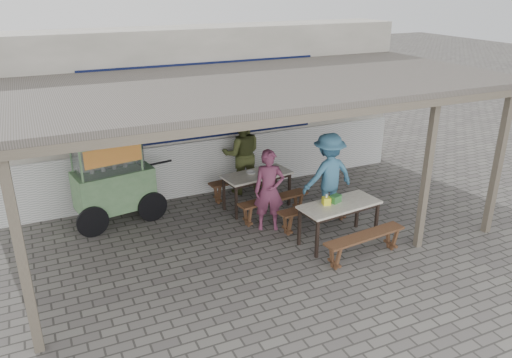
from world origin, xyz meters
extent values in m
plane|color=#5F5C56|center=(0.00, 0.00, 0.00)|extent=(60.00, 60.00, 0.00)
cube|color=silver|center=(0.00, 3.60, 1.75)|extent=(9.00, 1.20, 3.50)
cube|color=white|center=(0.00, 2.97, 0.60)|extent=(9.00, 0.10, 1.20)
cube|color=#0F1749|center=(-0.20, 2.98, 2.05)|extent=(5.00, 0.03, 1.60)
cube|color=#5C544F|center=(0.00, 1.00, 2.75)|extent=(9.00, 4.20, 0.12)
cube|color=#695F4F|center=(0.00, -1.05, 2.65)|extent=(9.00, 0.12, 0.12)
cube|color=#695F4F|center=(-3.90, -1.00, 1.35)|extent=(0.12, 0.12, 2.70)
cube|color=#695F4F|center=(3.90, -1.00, 1.35)|extent=(0.12, 0.12, 2.70)
cube|color=#695F4F|center=(2.35, -0.90, 1.35)|extent=(0.11, 0.11, 2.70)
cube|color=white|center=(0.43, 1.76, 0.73)|extent=(1.46, 0.80, 0.04)
cube|color=black|center=(0.43, 1.76, 0.67)|extent=(1.35, 0.69, 0.06)
cube|color=black|center=(-0.17, 1.43, 0.35)|extent=(0.05, 0.05, 0.71)
cube|color=black|center=(1.09, 1.58, 0.35)|extent=(0.05, 0.05, 0.71)
cube|color=black|center=(-0.23, 1.93, 0.35)|extent=(0.05, 0.05, 0.71)
cube|color=black|center=(1.03, 2.09, 0.35)|extent=(0.05, 0.05, 0.71)
cube|color=brown|center=(0.51, 1.14, 0.43)|extent=(1.51, 0.46, 0.04)
cube|color=brown|center=(-0.08, 1.07, 0.21)|extent=(0.08, 0.28, 0.41)
cube|color=brown|center=(1.10, 1.22, 0.21)|extent=(0.08, 0.28, 0.41)
cube|color=brown|center=(0.35, 2.37, 0.43)|extent=(1.51, 0.46, 0.04)
cube|color=brown|center=(-0.24, 2.30, 0.21)|extent=(0.08, 0.28, 0.41)
cube|color=brown|center=(0.94, 2.45, 0.21)|extent=(0.08, 0.28, 0.41)
cube|color=white|center=(1.14, -0.17, 0.73)|extent=(1.52, 0.79, 0.04)
cube|color=black|center=(1.14, -0.17, 0.67)|extent=(1.41, 0.68, 0.06)
cube|color=black|center=(0.51, -0.50, 0.35)|extent=(0.05, 0.05, 0.71)
cube|color=black|center=(1.84, -0.36, 0.35)|extent=(0.05, 0.05, 0.71)
cube|color=black|center=(0.45, 0.01, 0.35)|extent=(0.05, 0.05, 0.71)
cube|color=black|center=(1.78, 0.16, 0.35)|extent=(0.05, 0.05, 0.71)
cube|color=brown|center=(1.22, -0.85, 0.43)|extent=(1.58, 0.44, 0.04)
cube|color=brown|center=(0.59, -0.92, 0.21)|extent=(0.08, 0.28, 0.41)
cube|color=brown|center=(1.84, -0.79, 0.21)|extent=(0.08, 0.28, 0.41)
cube|color=brown|center=(1.07, 0.51, 0.43)|extent=(1.58, 0.44, 0.04)
cube|color=brown|center=(0.45, 0.45, 0.21)|extent=(0.08, 0.28, 0.41)
cube|color=brown|center=(1.70, 0.58, 0.21)|extent=(0.08, 0.28, 0.41)
cube|color=#729D69|center=(-2.32, 2.34, 0.69)|extent=(1.54, 0.97, 0.74)
cube|color=#729D69|center=(-2.32, 2.34, 0.30)|extent=(1.48, 0.92, 0.05)
cylinder|color=black|center=(-2.83, 1.85, 0.30)|extent=(0.59, 0.15, 0.59)
cylinder|color=black|center=(-1.68, 2.04, 0.30)|extent=(0.59, 0.15, 0.59)
cube|color=silver|center=(-2.37, 2.34, 1.35)|extent=(1.26, 0.82, 0.58)
cube|color=#729D69|center=(-2.37, 2.34, 1.64)|extent=(1.31, 0.87, 0.04)
cube|color=#F04738|center=(-2.31, 2.00, 1.45)|extent=(1.05, 0.20, 0.34)
cylinder|color=black|center=(-1.48, 2.49, 1.01)|extent=(0.74, 0.17, 0.04)
imported|color=#71334F|center=(0.25, 0.82, 0.78)|extent=(0.67, 0.56, 1.56)
imported|color=#4D5529|center=(0.48, 2.65, 0.89)|extent=(1.02, 0.89, 1.77)
imported|color=teal|center=(1.56, 0.88, 0.85)|extent=(1.13, 0.68, 1.70)
cube|color=yellow|center=(0.91, -0.10, 0.82)|extent=(0.16, 0.16, 0.13)
cube|color=#347637|center=(1.11, -0.09, 0.82)|extent=(0.23, 0.19, 0.13)
cylinder|color=white|center=(0.85, 2.03, 0.79)|extent=(0.07, 0.07, 0.08)
imported|color=white|center=(0.31, 1.80, 0.77)|extent=(0.23, 0.23, 0.05)
camera|label=1|loc=(-3.51, -6.80, 4.39)|focal=35.00mm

